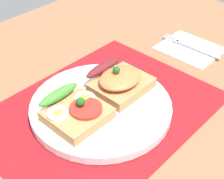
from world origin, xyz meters
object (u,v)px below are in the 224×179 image
napkin (189,48)px  fork (189,46)px  sandwich_egg_tomato (76,111)px  sandwich_salmon (119,81)px  plate (101,107)px

napkin → fork: fork is taller
sandwich_egg_tomato → sandwich_salmon: 11.06cm
sandwich_salmon → fork: 24.87cm
sandwich_egg_tomato → sandwich_salmon: (11.05, -0.13, 0.48)cm
sandwich_salmon → sandwich_egg_tomato: bearing=179.3°
sandwich_salmon → napkin: 24.83cm
plate → sandwich_egg_tomato: bearing=174.2°
sandwich_egg_tomato → plate: bearing=-5.8°
sandwich_salmon → napkin: bearing=-0.2°
sandwich_salmon → fork: size_ratio=0.70×
plate → sandwich_salmon: size_ratio=2.43×
plate → napkin: plate is taller
fork → sandwich_salmon: bearing=179.9°
sandwich_salmon → fork: bearing=-0.1°
plate → sandwich_salmon: 6.14cm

